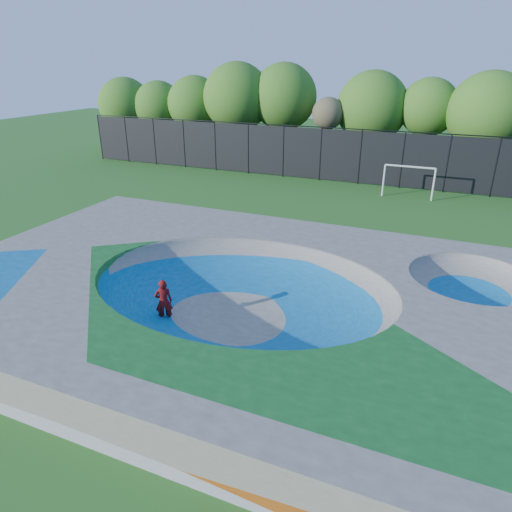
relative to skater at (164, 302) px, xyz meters
The scene contains 7 objects.
ground 2.85m from the skater, 31.12° to the left, with size 120.00×120.00×0.00m, color #215818.
skate_deck 2.73m from the skater, 31.12° to the left, with size 22.00×14.00×1.50m, color gray.
skater is the anchor object (origin of this frame).
skateboard 0.81m from the skater, ahead, with size 0.78×0.22×0.05m, color black.
soccer_goal 20.79m from the skater, 72.86° to the left, with size 3.32×0.12×2.19m.
fence 22.57m from the skater, 84.05° to the left, with size 48.09×0.09×4.04m.
treeline 27.64m from the skater, 88.36° to the left, with size 52.31×7.62×8.55m.
Camera 1 is at (6.09, -13.01, 8.59)m, focal length 32.00 mm.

